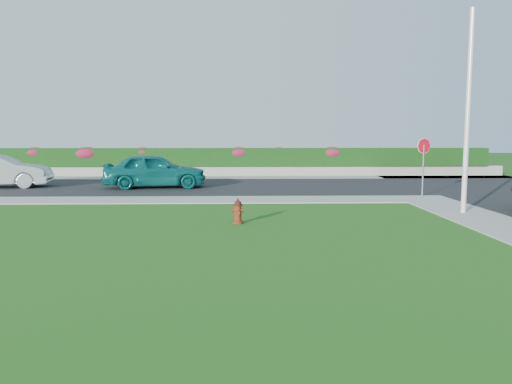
{
  "coord_description": "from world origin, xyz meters",
  "views": [
    {
      "loc": [
        -0.09,
        -10.02,
        2.49
      ],
      "look_at": [
        0.29,
        3.88,
        0.9
      ],
      "focal_mm": 35.0,
      "sensor_mm": 36.0,
      "label": 1
    }
  ],
  "objects_px": {
    "sedan_teal": "(155,170)",
    "stop_sign": "(424,154)",
    "fire_hydrant": "(238,212)",
    "utility_pole": "(468,113)"
  },
  "relations": [
    {
      "from": "sedan_teal",
      "to": "stop_sign",
      "type": "relative_size",
      "value": 1.98
    },
    {
      "from": "sedan_teal",
      "to": "fire_hydrant",
      "type": "bearing_deg",
      "value": -164.95
    },
    {
      "from": "fire_hydrant",
      "to": "utility_pole",
      "type": "xyz_separation_m",
      "value": [
        7.17,
        1.58,
        2.84
      ]
    },
    {
      "from": "fire_hydrant",
      "to": "utility_pole",
      "type": "relative_size",
      "value": 0.11
    },
    {
      "from": "fire_hydrant",
      "to": "utility_pole",
      "type": "bearing_deg",
      "value": 12.17
    },
    {
      "from": "fire_hydrant",
      "to": "stop_sign",
      "type": "distance_m",
      "value": 9.42
    },
    {
      "from": "fire_hydrant",
      "to": "sedan_teal",
      "type": "xyz_separation_m",
      "value": [
        -3.97,
        9.47,
        0.51
      ]
    },
    {
      "from": "sedan_teal",
      "to": "stop_sign",
      "type": "bearing_deg",
      "value": -116.02
    },
    {
      "from": "fire_hydrant",
      "to": "sedan_teal",
      "type": "distance_m",
      "value": 10.28
    },
    {
      "from": "utility_pole",
      "to": "fire_hydrant",
      "type": "bearing_deg",
      "value": -167.57
    }
  ]
}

